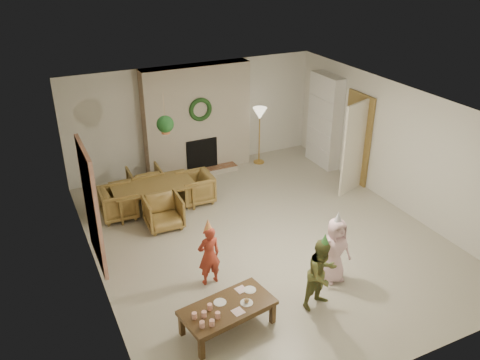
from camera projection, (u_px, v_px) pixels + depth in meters
floor at (264, 236)px, 9.17m from camera, size 7.00×7.00×0.00m
ceiling at (267, 107)px, 8.07m from camera, size 7.00×7.00×0.00m
wall_back at (194, 117)px, 11.45m from camera, size 7.00×0.00×7.00m
wall_front at (406, 292)px, 5.79m from camera, size 7.00×0.00×7.00m
wall_left at (91, 213)px, 7.46m from camera, size 0.00×7.00×7.00m
wall_right at (398, 147)px, 9.78m from camera, size 0.00×7.00×7.00m
fireplace_mass at (197, 119)px, 11.29m from camera, size 2.50×0.40×2.50m
fireplace_hearth at (205, 172)px, 11.53m from camera, size 1.60×0.30×0.12m
fireplace_firebox at (201, 154)px, 11.50m from camera, size 0.75×0.12×0.75m
fireplace_wreath at (200, 110)px, 10.97m from camera, size 0.54×0.10×0.54m
floor_lamp_base at (259, 162)px, 12.16m from camera, size 0.26×0.26×0.03m
floor_lamp_post at (259, 138)px, 11.87m from camera, size 0.03×0.03×1.27m
floor_lamp_shade at (260, 114)px, 11.60m from camera, size 0.34×0.34×0.28m
bookshelf_carcass at (325, 121)px, 11.65m from camera, size 0.30×1.00×2.20m
bookshelf_shelf_a at (322, 146)px, 11.93m from camera, size 0.30×0.92×0.03m
bookshelf_shelf_b at (323, 131)px, 11.75m from camera, size 0.30×0.92×0.03m
bookshelf_shelf_c at (324, 115)px, 11.57m from camera, size 0.30×0.92×0.03m
bookshelf_shelf_d at (326, 98)px, 11.39m from camera, size 0.30×0.92×0.03m
books_row_lower at (325, 143)px, 11.73m from camera, size 0.20×0.40×0.24m
books_row_mid at (322, 125)px, 11.72m from camera, size 0.20×0.44×0.24m
books_row_upper at (327, 111)px, 11.42m from camera, size 0.20×0.36×0.22m
door_frame at (357, 138)px, 10.84m from camera, size 0.05×0.86×2.04m
door_leaf at (354, 148)px, 10.39m from camera, size 0.77×0.32×2.00m
curtain_panel at (91, 206)px, 7.63m from camera, size 0.06×1.20×2.00m
dining_table at (154, 197)px, 9.93m from camera, size 1.64×0.95×0.57m
dining_chair_near at (164, 212)px, 9.34m from camera, size 0.69×0.71×0.63m
dining_chair_far at (145, 182)px, 10.50m from camera, size 0.69×0.71×0.63m
dining_chair_left at (119, 203)px, 9.66m from camera, size 0.71×0.69×0.63m
dining_chair_right at (195, 188)px, 10.24m from camera, size 0.71×0.69×0.63m
hanging_plant_cord at (164, 112)px, 8.93m from camera, size 0.01×0.01×0.70m
hanging_plant_pot at (166, 130)px, 9.08m from camera, size 0.16×0.16×0.12m
hanging_plant_foliage at (165, 124)px, 9.03m from camera, size 0.32×0.32×0.32m
coffee_table_top at (228, 308)px, 6.85m from camera, size 1.40×0.86×0.06m
coffee_table_apron at (228, 311)px, 6.88m from camera, size 1.28×0.74×0.08m
coffee_leg_fl at (201, 348)px, 6.43m from camera, size 0.08×0.08×0.34m
coffee_leg_fr at (273, 313)px, 7.05m from camera, size 0.08×0.08×0.34m
coffee_leg_bl at (182, 325)px, 6.83m from camera, size 0.08×0.08×0.34m
coffee_leg_br at (251, 293)px, 7.44m from camera, size 0.08×0.08×0.34m
cup_a at (202, 324)px, 6.44m from camera, size 0.08×0.08×0.09m
cup_b at (194, 316)px, 6.59m from camera, size 0.08×0.08×0.09m
cup_c at (212, 323)px, 6.47m from camera, size 0.08×0.08×0.09m
cup_d at (204, 314)px, 6.62m from camera, size 0.08×0.08×0.09m
cup_e at (218, 315)px, 6.60m from camera, size 0.08×0.08×0.09m
cup_f at (210, 307)px, 6.75m from camera, size 0.08×0.08×0.09m
plate_a at (220, 302)px, 6.89m from camera, size 0.21×0.21×0.01m
plate_b at (247, 303)px, 6.89m from camera, size 0.21×0.21×0.01m
plate_c at (250, 290)px, 7.14m from camera, size 0.21×0.21×0.01m
food_scoop at (247, 300)px, 6.87m from camera, size 0.08×0.08×0.07m
napkin_left at (238, 312)px, 6.72m from camera, size 0.17×0.17×0.01m
napkin_right at (241, 289)px, 7.15m from camera, size 0.17×0.17×0.01m
child_red at (209, 255)px, 7.72m from camera, size 0.39×0.26×1.04m
party_hat_red at (208, 225)px, 7.47m from camera, size 0.18×0.18×0.20m
child_plaid at (322, 274)px, 7.22m from camera, size 0.62×0.52×1.13m
party_hat_plaid at (325, 239)px, 6.95m from camera, size 0.15×0.15×0.19m
child_pink at (335, 250)px, 7.77m from camera, size 0.55×0.36×1.12m
party_hat_pink at (338, 217)px, 7.50m from camera, size 0.17×0.17×0.20m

